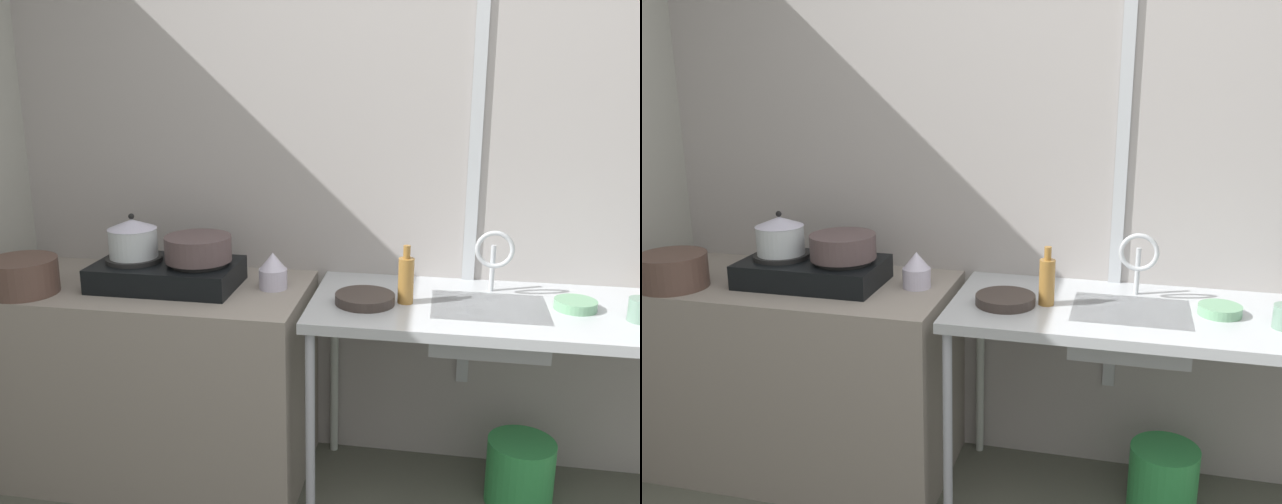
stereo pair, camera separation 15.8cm
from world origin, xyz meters
The scene contains 15 objects.
wall_back centered at (0.00, 1.60, 1.26)m, with size 4.72×0.10×2.52m, color #9E9995.
wall_metal_strip centered at (0.04, 1.54, 1.38)m, with size 0.05×0.01×2.01m, color #ACB1B6.
counter_concrete centered at (-1.24, 1.23, 0.42)m, with size 1.27×0.64×0.85m, color gray.
counter_sink centered at (0.24, 1.23, 0.79)m, with size 1.62×0.64×0.85m.
stove centered at (-1.18, 1.23, 0.90)m, with size 0.58×0.34×0.12m.
pot_on_left_burner centered at (-1.32, 1.23, 1.04)m, with size 0.20×0.20×0.18m.
pot_on_right_burner centered at (-1.04, 1.23, 1.02)m, with size 0.27×0.27×0.10m.
pot_beside_stove centered at (-1.71, 1.05, 0.92)m, with size 0.27×0.27×0.14m.
percolator centered at (-0.74, 1.28, 0.92)m, with size 0.12×0.12×0.15m.
sink_basin centered at (0.11, 1.21, 0.77)m, with size 0.43×0.33×0.15m, color #ACB1B6.
faucet centered at (0.12, 1.35, 1.02)m, with size 0.15×0.08×0.26m.
frying_pan centered at (-0.36, 1.16, 0.87)m, with size 0.23×0.23×0.04m, color #342B27.
small_bowl_on_drainboard centered at (0.42, 1.24, 0.87)m, with size 0.16×0.16×0.04m, color #6A9F76.
bottle_by_sink centered at (-0.21, 1.20, 0.94)m, with size 0.06×0.06×0.23m.
bucket_on_floor centered at (0.27, 1.25, 0.14)m, with size 0.27×0.27×0.27m, color green.
Camera 2 is at (0.08, -1.27, 1.73)m, focal length 38.78 mm.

